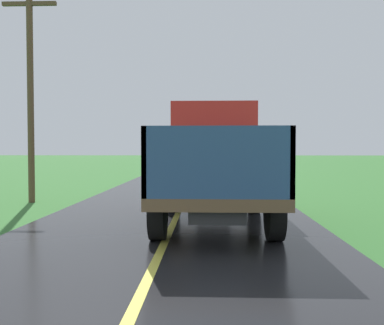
# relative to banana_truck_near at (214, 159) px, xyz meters

# --- Properties ---
(banana_truck_near) EXTENTS (2.38, 5.82, 2.80)m
(banana_truck_near) POSITION_rel_banana_truck_near_xyz_m (0.00, 0.00, 0.00)
(banana_truck_near) COLOR #2D2D30
(banana_truck_near) RESTS_ON road_surface
(utility_pole_roadside) EXTENTS (1.72, 0.20, 6.69)m
(utility_pole_roadside) POSITION_rel_banana_truck_near_xyz_m (-5.78, 3.20, 2.12)
(utility_pole_roadside) COLOR brown
(utility_pole_roadside) RESTS_ON ground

